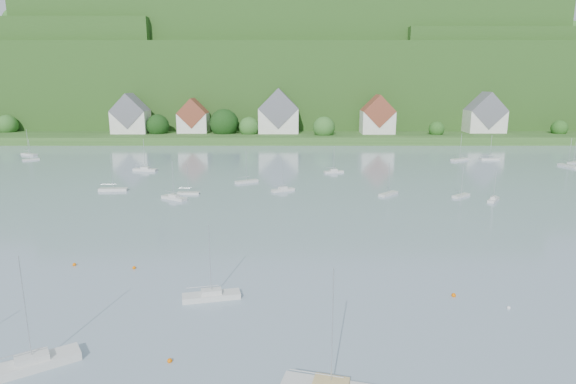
{
  "coord_description": "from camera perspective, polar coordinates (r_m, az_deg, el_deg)",
  "views": [
    {
      "loc": [
        8.71,
        -9.13,
        23.35
      ],
      "look_at": [
        8.78,
        75.0,
        4.0
      ],
      "focal_mm": 29.91,
      "sensor_mm": 36.0,
      "label": 1
    }
  ],
  "objects": [
    {
      "name": "village_building_0",
      "position": [
        206.68,
        -18.21,
        8.48
      ],
      "size": [
        14.0,
        10.4,
        16.0
      ],
      "color": "beige",
      "rests_on": "far_shore_strip"
    },
    {
      "name": "mooring_buoy_3",
      "position": [
        65.23,
        -17.82,
        -8.68
      ],
      "size": [
        0.45,
        0.45,
        0.45
      ],
      "primitive_type": "sphere",
      "color": "#EA6300",
      "rests_on": "ground"
    },
    {
      "name": "village_building_4",
      "position": [
        215.52,
        22.36,
        8.33
      ],
      "size": [
        15.0,
        10.4,
        16.5
      ],
      "color": "beige",
      "rests_on": "far_shore_strip"
    },
    {
      "name": "mooring_buoy_0",
      "position": [
        44.61,
        -13.87,
        -19.02
      ],
      "size": [
        0.43,
        0.43,
        0.43
      ],
      "primitive_type": "sphere",
      "color": "#EA6300",
      "rests_on": "ground"
    },
    {
      "name": "near_sailboat_0",
      "position": [
        47.49,
        -28.1,
        -17.48
      ],
      "size": [
        7.26,
        5.77,
        9.91
      ],
      "rotation": [
        0.0,
        0.0,
        0.59
      ],
      "color": "silver",
      "rests_on": "ground"
    },
    {
      "name": "far_shore_strip",
      "position": [
        210.45,
        -2.44,
        6.98
      ],
      "size": [
        600.0,
        60.0,
        3.0
      ],
      "primitive_type": "cube",
      "color": "#2D541F",
      "rests_on": "ground"
    },
    {
      "name": "village_building_3",
      "position": [
        198.96,
        10.59,
        8.72
      ],
      "size": [
        13.0,
        10.4,
        15.5
      ],
      "color": "beige",
      "rests_on": "far_shore_strip"
    },
    {
      "name": "near_sailboat_3",
      "position": [
        54.63,
        -9.1,
        -12.0
      ],
      "size": [
        6.56,
        3.13,
        8.54
      ],
      "rotation": [
        0.0,
        0.0,
        0.22
      ],
      "color": "silver",
      "rests_on": "ground"
    },
    {
      "name": "mooring_buoy_4",
      "position": [
        57.01,
        24.75,
        -12.49
      ],
      "size": [
        0.38,
        0.38,
        0.38
      ],
      "primitive_type": "sphere",
      "color": "silver",
      "rests_on": "ground"
    },
    {
      "name": "forested_ridge",
      "position": [
        277.82,
        -1.81,
        12.85
      ],
      "size": [
        620.0,
        181.22,
        69.89
      ],
      "color": "#1C4215",
      "rests_on": "ground"
    },
    {
      "name": "village_building_2",
      "position": [
        197.6,
        -1.14,
        9.15
      ],
      "size": [
        16.0,
        11.44,
        18.0
      ],
      "color": "beige",
      "rests_on": "far_shore_strip"
    },
    {
      "name": "far_sailboat_cluster",
      "position": [
        126.47,
        2.11,
        2.48
      ],
      "size": [
        202.95,
        65.86,
        8.71
      ],
      "color": "silver",
      "rests_on": "ground"
    },
    {
      "name": "mooring_buoy_2",
      "position": [
        57.76,
        19.08,
        -11.65
      ],
      "size": [
        0.5,
        0.5,
        0.5
      ],
      "primitive_type": "sphere",
      "color": "#EA6300",
      "rests_on": "ground"
    },
    {
      "name": "village_building_1",
      "position": [
        202.4,
        -11.2,
        8.57
      ],
      "size": [
        12.0,
        9.36,
        14.0
      ],
      "color": "beige",
      "rests_on": "far_shore_strip"
    },
    {
      "name": "mooring_buoy_5",
      "position": [
        69.06,
        -24.05,
        -7.99
      ],
      "size": [
        0.47,
        0.47,
        0.47
      ],
      "primitive_type": "sphere",
      "color": "#EA6300",
      "rests_on": "ground"
    }
  ]
}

